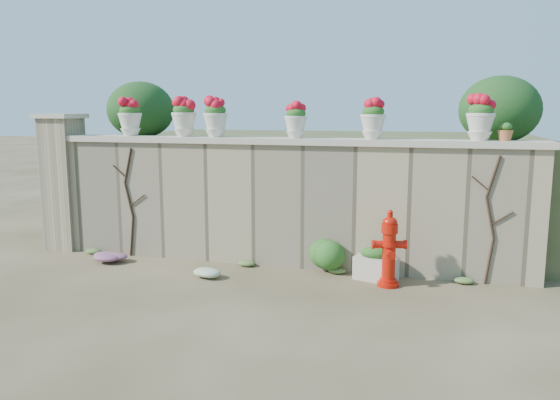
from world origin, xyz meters
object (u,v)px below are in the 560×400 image
(fire_hydrant, at_px, (389,248))
(terracotta_pot, at_px, (505,133))
(planter_box, at_px, (376,265))
(urn_pot_0, at_px, (130,118))

(fire_hydrant, distance_m, terracotta_pot, 2.37)
(planter_box, height_order, terracotta_pot, terracotta_pot)
(fire_hydrant, xyz_separation_m, terracotta_pot, (1.55, 0.70, 1.65))
(fire_hydrant, relative_size, terracotta_pot, 4.38)
(fire_hydrant, height_order, terracotta_pot, terracotta_pot)
(urn_pot_0, distance_m, terracotta_pot, 6.10)
(urn_pot_0, height_order, terracotta_pot, urn_pot_0)
(fire_hydrant, distance_m, urn_pot_0, 4.96)
(fire_hydrant, distance_m, planter_box, 0.47)
(urn_pot_0, bearing_deg, terracotta_pot, -0.00)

